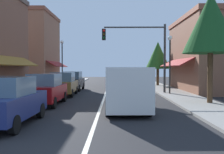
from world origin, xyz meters
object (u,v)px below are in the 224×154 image
(parked_car_nearest_left, at_px, (8,101))
(van_in_lane, at_px, (126,87))
(tree_right_far, at_px, (158,55))
(street_lamp_right_mid, at_px, (170,55))
(street_lamp_left_far, at_px, (62,56))
(parked_car_far_left, at_px, (73,81))
(parked_car_third_left, at_px, (63,84))
(tree_right_near, at_px, (211,23))
(parked_car_second_left, at_px, (45,89))
(traffic_signal_mast_arm, at_px, (143,46))

(parked_car_nearest_left, xyz_separation_m, van_in_lane, (4.48, 3.35, 0.27))
(tree_right_far, bearing_deg, parked_car_nearest_left, -113.66)
(street_lamp_right_mid, xyz_separation_m, street_lamp_left_far, (-9.89, 7.64, 0.27))
(van_in_lane, height_order, street_lamp_right_mid, street_lamp_right_mid)
(parked_car_far_left, relative_size, tree_right_far, 0.81)
(van_in_lane, bearing_deg, parked_car_nearest_left, -144.30)
(van_in_lane, height_order, street_lamp_left_far, street_lamp_left_far)
(parked_car_third_left, height_order, tree_right_near, tree_right_near)
(van_in_lane, height_order, tree_right_near, tree_right_near)
(parked_car_second_left, height_order, traffic_signal_mast_arm, traffic_signal_mast_arm)
(parked_car_second_left, distance_m, van_in_lane, 4.86)
(parked_car_far_left, distance_m, street_lamp_right_mid, 9.45)
(van_in_lane, relative_size, traffic_signal_mast_arm, 0.93)
(parked_car_second_left, xyz_separation_m, parked_car_third_left, (0.05, 4.93, 0.00))
(street_lamp_right_mid, relative_size, tree_right_near, 0.72)
(parked_car_third_left, relative_size, tree_right_near, 0.65)
(tree_right_near, bearing_deg, parked_car_nearest_left, -150.23)
(tree_right_near, height_order, tree_right_far, tree_right_near)
(street_lamp_right_mid, bearing_deg, tree_right_far, 85.90)
(parked_car_second_left, xyz_separation_m, van_in_lane, (4.49, -1.83, 0.27))
(parked_car_second_left, relative_size, traffic_signal_mast_arm, 0.73)
(van_in_lane, bearing_deg, tree_right_far, 74.37)
(street_lamp_right_mid, height_order, tree_right_far, tree_right_far)
(parked_car_far_left, xyz_separation_m, traffic_signal_mast_arm, (6.20, -3.25, 2.98))
(parked_car_far_left, xyz_separation_m, van_in_lane, (4.50, -11.42, 0.27))
(parked_car_third_left, distance_m, tree_right_far, 13.72)
(parked_car_second_left, height_order, tree_right_far, tree_right_far)
(parked_car_nearest_left, xyz_separation_m, tree_right_far, (8.87, 20.25, 2.66))
(van_in_lane, height_order, tree_right_far, tree_right_far)
(parked_car_third_left, relative_size, street_lamp_left_far, 0.82)
(parked_car_third_left, distance_m, street_lamp_right_mid, 8.47)
(parked_car_nearest_left, bearing_deg, parked_car_third_left, 90.85)
(parked_car_nearest_left, distance_m, tree_right_near, 11.37)
(tree_right_near, bearing_deg, van_in_lane, -157.70)
(parked_car_nearest_left, distance_m, parked_car_far_left, 14.77)
(tree_right_near, bearing_deg, street_lamp_right_mid, 102.13)
(street_lamp_left_far, relative_size, tree_right_near, 0.80)
(parked_car_second_left, height_order, street_lamp_right_mid, street_lamp_right_mid)
(parked_car_far_left, height_order, tree_right_far, tree_right_far)
(parked_car_nearest_left, bearing_deg, parked_car_second_left, 91.18)
(street_lamp_left_far, xyz_separation_m, tree_right_far, (10.58, 1.97, 0.15))
(parked_car_nearest_left, bearing_deg, tree_right_near, 30.82)
(parked_car_second_left, xyz_separation_m, traffic_signal_mast_arm, (6.19, 6.34, 2.98))
(parked_car_third_left, height_order, parked_car_far_left, same)
(van_in_lane, bearing_deg, street_lamp_left_far, 111.43)
(traffic_signal_mast_arm, xyz_separation_m, street_lamp_right_mid, (2.00, -0.88, -0.74))
(parked_car_second_left, xyz_separation_m, tree_right_far, (8.89, 15.07, 2.66))
(parked_car_far_left, xyz_separation_m, street_lamp_right_mid, (8.20, -4.13, 2.23))
(tree_right_far, bearing_deg, parked_car_far_left, -148.34)
(parked_car_far_left, distance_m, tree_right_far, 10.78)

